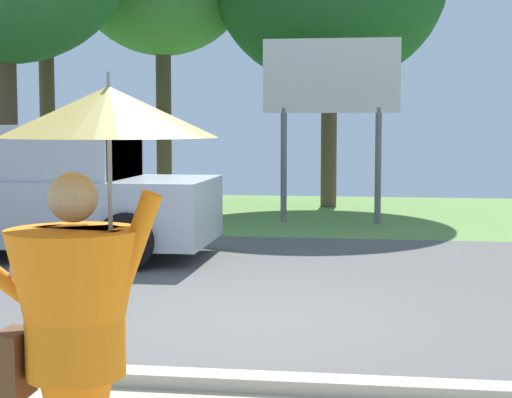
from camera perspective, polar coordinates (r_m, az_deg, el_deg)
ground_plane at (r=11.04m, az=1.59°, el=-5.04°), size 40.00×22.00×0.20m
monk_pedestrian at (r=3.80m, az=-11.67°, el=-7.66°), size 1.04×0.94×2.13m
pickup_truck at (r=12.47m, az=-14.84°, el=0.22°), size 5.20×2.28×1.88m
roadside_billboard at (r=16.10m, az=5.12°, el=7.44°), size 2.60×0.12×3.50m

